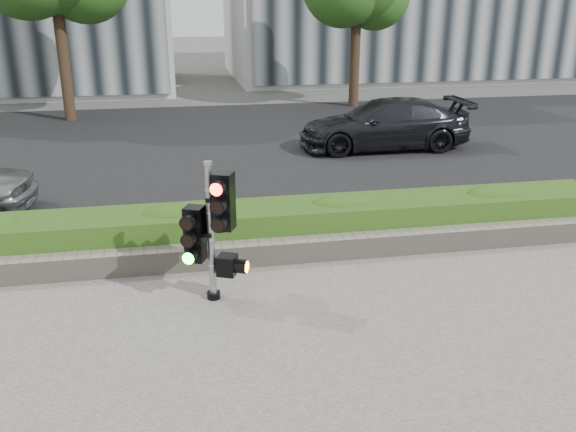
# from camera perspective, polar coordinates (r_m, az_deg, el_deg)

# --- Properties ---
(ground) EXTENTS (120.00, 120.00, 0.00)m
(ground) POSITION_cam_1_polar(r_m,az_deg,el_deg) (7.68, -0.75, -10.32)
(ground) COLOR #51514C
(ground) RESTS_ON ground
(road) EXTENTS (60.00, 13.00, 0.02)m
(road) POSITION_cam_1_polar(r_m,az_deg,el_deg) (17.03, -6.60, 6.61)
(road) COLOR black
(road) RESTS_ON ground
(curb) EXTENTS (60.00, 0.25, 0.12)m
(curb) POSITION_cam_1_polar(r_m,az_deg,el_deg) (10.48, -3.72, -1.49)
(curb) COLOR gray
(curb) RESTS_ON ground
(stone_wall) EXTENTS (12.00, 0.32, 0.34)m
(stone_wall) POSITION_cam_1_polar(r_m,az_deg,el_deg) (9.27, -2.78, -3.44)
(stone_wall) COLOR gray
(stone_wall) RESTS_ON sidewalk
(hedge) EXTENTS (12.00, 1.00, 0.68)m
(hedge) POSITION_cam_1_polar(r_m,az_deg,el_deg) (9.81, -3.33, -1.05)
(hedge) COLOR #52892A
(hedge) RESTS_ON sidewalk
(traffic_signal) EXTENTS (0.70, 0.60, 1.90)m
(traffic_signal) POSITION_cam_1_polar(r_m,az_deg,el_deg) (7.94, -7.02, -0.82)
(traffic_signal) COLOR black
(traffic_signal) RESTS_ON sidewalk
(car_dark) EXTENTS (4.55, 1.91, 1.31)m
(car_dark) POSITION_cam_1_polar(r_m,az_deg,el_deg) (16.57, 8.95, 8.49)
(car_dark) COLOR black
(car_dark) RESTS_ON road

